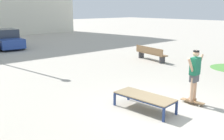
{
  "coord_description": "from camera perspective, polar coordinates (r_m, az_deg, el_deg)",
  "views": [
    {
      "loc": [
        -6.05,
        -4.42,
        3.07
      ],
      "look_at": [
        -0.36,
        1.97,
        1.0
      ],
      "focal_mm": 40.97,
      "sensor_mm": 36.0,
      "label": 1
    }
  ],
  "objects": [
    {
      "name": "skateboard",
      "position": [
        8.9,
        17.5,
        -6.72
      ],
      "size": [
        0.26,
        0.81,
        0.09
      ],
      "color": "#9E754C",
      "rests_on": "ground"
    },
    {
      "name": "skate_box",
      "position": [
        7.96,
        7.23,
        -6.01
      ],
      "size": [
        0.93,
        1.96,
        0.46
      ],
      "color": "navy",
      "rests_on": "ground"
    },
    {
      "name": "park_bench",
      "position": [
        15.56,
        8.61,
        3.74
      ],
      "size": [
        0.83,
        2.44,
        0.83
      ],
      "color": "brown",
      "rests_on": "ground"
    },
    {
      "name": "skater",
      "position": [
        8.61,
        17.96,
        -0.49
      ],
      "size": [
        1.0,
        0.3,
        1.69
      ],
      "color": "tan",
      "rests_on": "skateboard"
    },
    {
      "name": "ground_plane",
      "position": [
        8.1,
        11.41,
        -8.96
      ],
      "size": [
        120.0,
        120.0,
        0.0
      ],
      "primitive_type": "plane",
      "color": "#B2AA9E"
    },
    {
      "name": "car_blue",
      "position": [
        21.86,
        -22.51,
        6.32
      ],
      "size": [
        2.21,
        4.34,
        1.5
      ],
      "color": "#28479E",
      "rests_on": "ground"
    }
  ]
}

